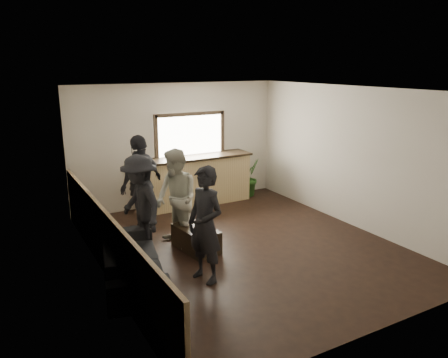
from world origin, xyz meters
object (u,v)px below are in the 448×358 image
coffee_table (196,239)px  person_b (176,199)px  person_d (141,184)px  cup_b (203,226)px  sofa (132,259)px  cup_a (186,223)px  person_a (205,225)px  person_c (140,205)px  potted_plant (250,177)px  bar_counter (195,177)px

coffee_table → person_b: (-0.23, 0.30, 0.69)m
person_d → cup_b: bearing=81.3°
sofa → cup_b: 1.48m
cup_b → person_d: size_ratio=0.05×
cup_a → person_a: bearing=-101.1°
cup_b → person_c: size_ratio=0.06×
potted_plant → bar_counter: bearing=178.2°
coffee_table → person_a: person_a is taller
bar_counter → potted_plant: bar_counter is taller
person_a → person_c: person_a is taller
cup_b → person_c: (-0.97, 0.45, 0.42)m
cup_b → potted_plant: 3.49m
coffee_table → person_c: bearing=157.4°
bar_counter → cup_a: 2.54m
person_c → person_d: (0.36, 0.97, 0.09)m
cup_a → person_b: person_b is taller
bar_counter → potted_plant: size_ratio=2.89×
person_c → person_b: bearing=77.0°
potted_plant → person_b: bearing=-144.5°
cup_b → bar_counter: bearing=67.2°
coffee_table → cup_a: bearing=123.8°
person_a → bar_counter: bearing=138.8°
cup_a → person_a: person_a is taller
coffee_table → potted_plant: 3.51m
coffee_table → cup_a: (-0.11, 0.16, 0.25)m
person_a → cup_b: bearing=138.0°
sofa → cup_b: bearing=-61.3°
cup_b → person_b: bearing=130.4°
cup_a → person_a: (-0.25, -1.26, 0.44)m
coffee_table → person_d: person_d is taller
person_b → person_c: size_ratio=1.02×
coffee_table → potted_plant: potted_plant is taller
cup_b → cup_a: bearing=129.2°
potted_plant → person_c: bearing=-150.6°
sofa → cup_b: (1.42, 0.42, 0.13)m
bar_counter → cup_b: (-1.03, -2.46, -0.19)m
bar_counter → potted_plant: (1.49, -0.05, -0.17)m
sofa → coffee_table: (1.32, 0.50, -0.12)m
sofa → person_d: person_d is taller
coffee_table → cup_b: 0.28m
sofa → person_b: 1.47m
cup_a → person_c: person_c is taller
potted_plant → person_d: size_ratio=0.49×
cup_a → person_b: size_ratio=0.07×
cup_a → person_d: (-0.41, 1.17, 0.50)m
bar_counter → person_b: bearing=-123.2°
coffee_table → sofa: bearing=-159.3°
cup_b → sofa: bearing=-163.6°
bar_counter → person_a: size_ratio=1.51×
coffee_table → person_b: person_b is taller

